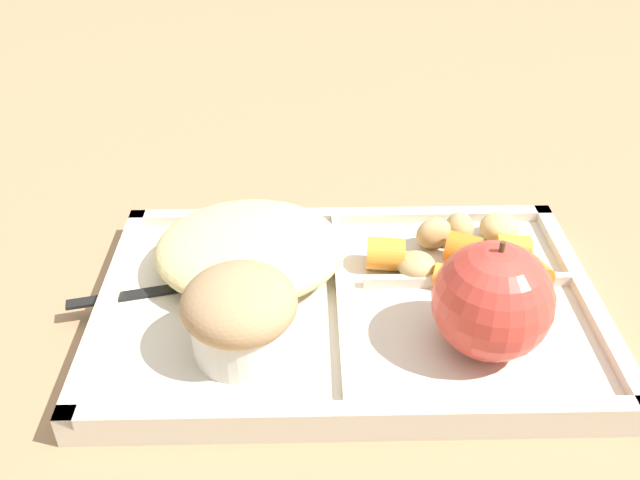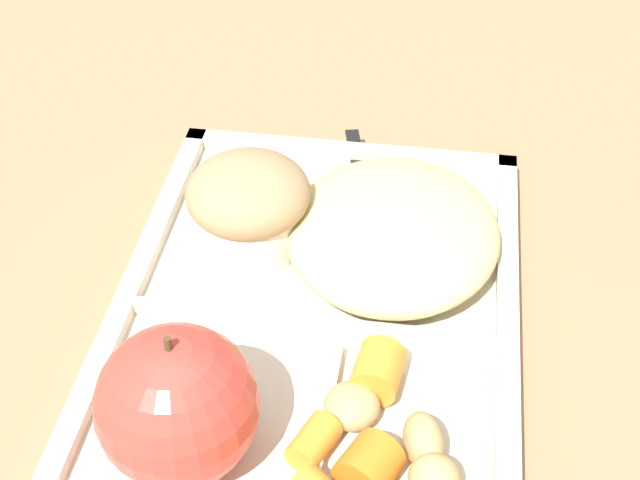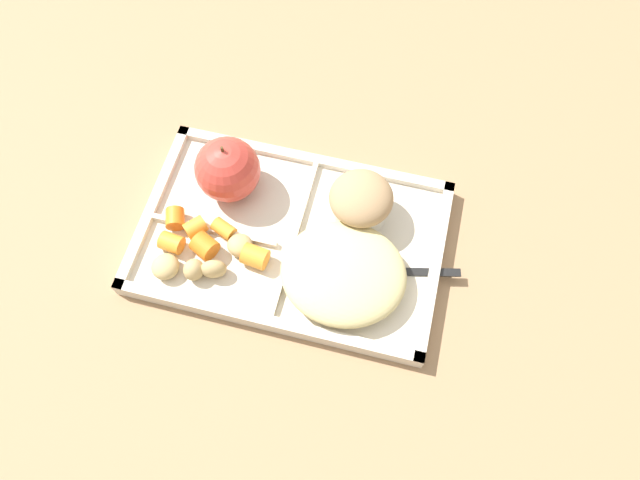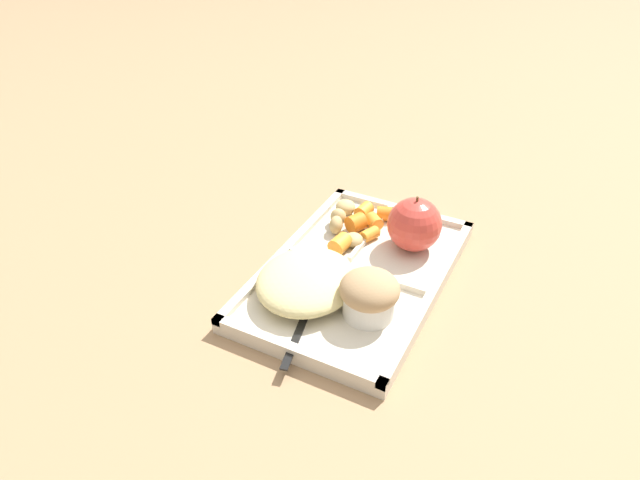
% 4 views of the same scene
% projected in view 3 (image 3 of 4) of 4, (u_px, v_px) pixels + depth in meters
% --- Properties ---
extents(ground, '(6.00, 6.00, 0.00)m').
position_uv_depth(ground, '(291.00, 241.00, 0.71)').
color(ground, '#997551').
extents(lunch_tray, '(0.37, 0.24, 0.02)m').
position_uv_depth(lunch_tray, '(291.00, 238.00, 0.70)').
color(lunch_tray, beige).
rests_on(lunch_tray, ground).
extents(green_apple, '(0.08, 0.08, 0.09)m').
position_uv_depth(green_apple, '(228.00, 170.00, 0.69)').
color(green_apple, '#C63D33').
rests_on(green_apple, lunch_tray).
extents(bran_muffin, '(0.08, 0.08, 0.06)m').
position_uv_depth(bran_muffin, '(361.00, 202.00, 0.68)').
color(bran_muffin, silver).
rests_on(bran_muffin, lunch_tray).
extents(carrot_slice_diagonal, '(0.03, 0.04, 0.03)m').
position_uv_depth(carrot_slice_diagonal, '(205.00, 246.00, 0.68)').
color(carrot_slice_diagonal, orange).
rests_on(carrot_slice_diagonal, lunch_tray).
extents(carrot_slice_back, '(0.03, 0.03, 0.02)m').
position_uv_depth(carrot_slice_back, '(224.00, 229.00, 0.69)').
color(carrot_slice_back, orange).
rests_on(carrot_slice_back, lunch_tray).
extents(carrot_slice_large, '(0.03, 0.03, 0.02)m').
position_uv_depth(carrot_slice_large, '(195.00, 228.00, 0.69)').
color(carrot_slice_large, orange).
rests_on(carrot_slice_large, lunch_tray).
extents(carrot_slice_small, '(0.03, 0.03, 0.03)m').
position_uv_depth(carrot_slice_small, '(255.00, 256.00, 0.67)').
color(carrot_slice_small, orange).
rests_on(carrot_slice_small, lunch_tray).
extents(carrot_slice_center, '(0.03, 0.03, 0.02)m').
position_uv_depth(carrot_slice_center, '(175.00, 218.00, 0.69)').
color(carrot_slice_center, orange).
rests_on(carrot_slice_center, lunch_tray).
extents(carrot_slice_tilted, '(0.03, 0.03, 0.02)m').
position_uv_depth(carrot_slice_tilted, '(171.00, 243.00, 0.68)').
color(carrot_slice_tilted, orange).
rests_on(carrot_slice_tilted, lunch_tray).
extents(potato_chunk_corner, '(0.03, 0.03, 0.03)m').
position_uv_depth(potato_chunk_corner, '(194.00, 270.00, 0.66)').
color(potato_chunk_corner, tan).
rests_on(potato_chunk_corner, lunch_tray).
extents(potato_chunk_small, '(0.04, 0.03, 0.03)m').
position_uv_depth(potato_chunk_small, '(213.00, 269.00, 0.66)').
color(potato_chunk_small, tan).
rests_on(potato_chunk_small, lunch_tray).
extents(potato_chunk_wedge, '(0.04, 0.04, 0.02)m').
position_uv_depth(potato_chunk_wedge, '(240.00, 245.00, 0.68)').
color(potato_chunk_wedge, tan).
rests_on(potato_chunk_wedge, lunch_tray).
extents(potato_chunk_large, '(0.05, 0.05, 0.02)m').
position_uv_depth(potato_chunk_large, '(165.00, 267.00, 0.67)').
color(potato_chunk_large, tan).
rests_on(potato_chunk_large, lunch_tray).
extents(egg_noodle_pile, '(0.15, 0.13, 0.04)m').
position_uv_depth(egg_noodle_pile, '(343.00, 273.00, 0.65)').
color(egg_noodle_pile, '#D6C684').
rests_on(egg_noodle_pile, lunch_tray).
extents(meatball_center, '(0.04, 0.04, 0.04)m').
position_uv_depth(meatball_center, '(338.00, 271.00, 0.66)').
color(meatball_center, brown).
rests_on(meatball_center, lunch_tray).
extents(meatball_back, '(0.04, 0.04, 0.04)m').
position_uv_depth(meatball_back, '(342.00, 272.00, 0.66)').
color(meatball_back, '#755B4C').
rests_on(meatball_back, lunch_tray).
extents(meatball_side, '(0.03, 0.03, 0.03)m').
position_uv_depth(meatball_side, '(344.00, 274.00, 0.66)').
color(meatball_side, brown).
rests_on(meatball_side, lunch_tray).
extents(plastic_fork, '(0.16, 0.05, 0.00)m').
position_uv_depth(plastic_fork, '(388.00, 272.00, 0.68)').
color(plastic_fork, black).
rests_on(plastic_fork, lunch_tray).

